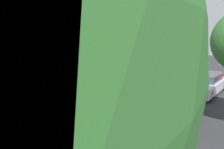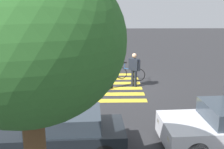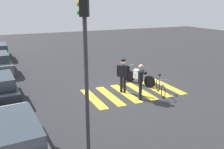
% 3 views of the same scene
% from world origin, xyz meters
% --- Properties ---
extents(ground_plane, '(60.00, 60.00, 0.00)m').
position_xyz_m(ground_plane, '(0.00, 0.00, 0.00)').
color(ground_plane, '#2B2B2D').
extents(police_motorcycle, '(2.14, 0.94, 1.06)m').
position_xyz_m(police_motorcycle, '(0.96, -0.96, 0.47)').
color(police_motorcycle, black).
rests_on(police_motorcycle, ground_plane).
extents(leaning_bicycle, '(1.65, 0.70, 1.01)m').
position_xyz_m(leaning_bicycle, '(-0.93, -1.09, 0.39)').
color(leaning_bicycle, black).
rests_on(leaning_bicycle, ground_plane).
extents(officer_on_foot, '(0.56, 0.48, 1.76)m').
position_xyz_m(officer_on_foot, '(-1.05, 0.18, 1.02)').
color(officer_on_foot, '#1E232D').
rests_on(officer_on_foot, ground_plane).
extents(officer_by_motorcycle, '(0.50, 0.53, 1.87)m').
position_xyz_m(officer_by_motorcycle, '(0.17, 0.50, 1.09)').
color(officer_by_motorcycle, black).
rests_on(officer_by_motorcycle, ground_plane).
extents(crosswalk_stripes, '(2.89, 4.95, 0.01)m').
position_xyz_m(crosswalk_stripes, '(0.00, 0.00, 0.00)').
color(crosswalk_stripes, yellow).
rests_on(crosswalk_stripes, ground_plane).
extents(car_white_van, '(4.74, 2.13, 1.35)m').
position_xyz_m(car_white_van, '(-3.68, 6.26, 0.65)').
color(car_white_van, black).
rests_on(car_white_van, ground_plane).
extents(car_black_suv, '(4.00, 1.87, 1.26)m').
position_xyz_m(car_black_suv, '(1.75, 6.51, 0.60)').
color(car_black_suv, black).
rests_on(car_black_suv, ground_plane).
extents(car_grey_coupe, '(4.13, 2.05, 1.39)m').
position_xyz_m(car_grey_coupe, '(7.05, 6.54, 0.67)').
color(car_grey_coupe, black).
rests_on(car_grey_coupe, ground_plane).
extents(traffic_light_pole, '(0.33, 0.36, 4.89)m').
position_xyz_m(traffic_light_pole, '(-4.13, 3.98, 3.23)').
color(traffic_light_pole, '#38383D').
rests_on(traffic_light_pole, ground_plane).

